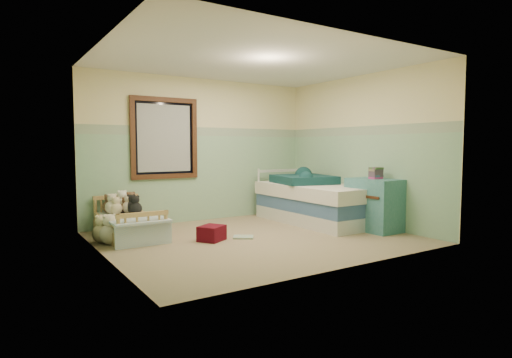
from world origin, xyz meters
TOP-DOWN VIEW (x-y plane):
  - floor at (0.00, 0.00)m, footprint 4.20×3.60m
  - ceiling at (0.00, 0.00)m, footprint 4.20×3.60m
  - wall_back at (0.00, 1.80)m, footprint 4.20×0.04m
  - wall_front at (0.00, -1.80)m, footprint 4.20×0.04m
  - wall_left at (-2.10, 0.00)m, footprint 0.04×3.60m
  - wall_right at (2.10, 0.00)m, footprint 0.04×3.60m
  - wainscot_mint at (0.00, 1.79)m, footprint 4.20×0.01m
  - border_strip at (0.00, 1.79)m, footprint 4.20×0.01m
  - window_frame at (-0.70, 1.76)m, footprint 1.16×0.06m
  - window_blinds at (-0.70, 1.77)m, footprint 0.92×0.01m
  - toddler_bed_frame at (-1.54, 1.05)m, footprint 0.69×1.39m
  - toddler_mattress at (-1.54, 1.05)m, footprint 0.63×1.33m
  - patchwork_quilt at (-1.54, 0.62)m, footprint 0.75×0.69m
  - plush_bed_brown at (-1.69, 1.55)m, footprint 0.20×0.20m
  - plush_bed_white at (-1.49, 1.55)m, footprint 0.23×0.23m
  - plush_bed_tan at (-1.64, 1.33)m, footprint 0.18×0.18m
  - plush_bed_dark at (-1.41, 1.33)m, footprint 0.20×0.20m
  - plush_floor_cream at (-1.88, 0.71)m, footprint 0.28×0.28m
  - plush_floor_tan at (-1.95, 0.87)m, footprint 0.26×0.26m
  - twin_bed_frame at (1.55, 0.49)m, footprint 1.08×2.17m
  - twin_boxspring at (1.55, 0.49)m, footprint 1.08×2.17m
  - twin_mattress at (1.55, 0.49)m, footprint 1.13×2.21m
  - teal_blanket at (1.50, 0.79)m, footprint 1.10×1.14m
  - dresser at (1.84, -0.53)m, footprint 0.51×0.81m
  - book_stack at (1.84, -0.56)m, footprint 0.19×0.16m
  - red_pillow at (-0.63, 0.18)m, footprint 0.44×0.43m
  - floor_book at (-0.17, 0.09)m, footprint 0.36×0.34m
  - extra_plush_0 at (-1.44, 1.36)m, footprint 0.19×0.19m
  - extra_plush_1 at (-1.46, 1.43)m, footprint 0.16×0.16m
  - extra_plush_2 at (-1.36, 1.52)m, footprint 0.21×0.21m
  - extra_plush_3 at (-1.67, 1.40)m, footprint 0.21×0.21m
  - extra_plush_4 at (-1.42, 1.11)m, footprint 0.20×0.20m

SIDE VIEW (x-z plane):
  - floor at x=0.00m, z-range -0.02..0.00m
  - floor_book at x=-0.17m, z-range 0.00..0.03m
  - toddler_bed_frame at x=-1.54m, z-range 0.00..0.18m
  - red_pillow at x=-0.63m, z-range 0.00..0.21m
  - twin_bed_frame at x=1.55m, z-range 0.00..0.22m
  - plush_floor_tan at x=-1.95m, z-range 0.00..0.26m
  - plush_floor_cream at x=-1.88m, z-range 0.00..0.28m
  - toddler_mattress at x=-1.54m, z-range 0.18..0.30m
  - patchwork_quilt at x=-1.54m, z-range 0.30..0.33m
  - twin_boxspring at x=1.55m, z-range 0.22..0.44m
  - extra_plush_1 at x=-1.46m, z-range 0.30..0.46m
  - plush_bed_tan at x=-1.64m, z-range 0.30..0.48m
  - extra_plush_0 at x=-1.44m, z-range 0.30..0.49m
  - plush_bed_dark at x=-1.41m, z-range 0.30..0.49m
  - plush_bed_brown at x=-1.69m, z-range 0.30..0.49m
  - extra_plush_4 at x=-1.42m, z-range 0.30..0.50m
  - extra_plush_2 at x=-1.36m, z-range 0.30..0.51m
  - extra_plush_3 at x=-1.67m, z-range 0.30..0.51m
  - dresser at x=1.84m, z-range 0.00..0.81m
  - plush_bed_white at x=-1.49m, z-range 0.30..0.53m
  - twin_mattress at x=1.55m, z-range 0.44..0.66m
  - teal_blanket at x=1.50m, z-range 0.66..0.80m
  - wainscot_mint at x=0.00m, z-range 0.00..1.50m
  - book_stack at x=1.84m, z-range 0.81..0.99m
  - wall_back at x=0.00m, z-range 0.00..2.50m
  - wall_front at x=0.00m, z-range 0.00..2.50m
  - wall_left at x=-2.10m, z-range 0.00..2.50m
  - wall_right at x=2.10m, z-range 0.00..2.50m
  - window_blinds at x=-0.70m, z-range 0.89..2.01m
  - window_frame at x=-0.70m, z-range 0.77..2.13m
  - border_strip at x=0.00m, z-range 1.50..1.65m
  - ceiling at x=0.00m, z-range 2.50..2.52m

